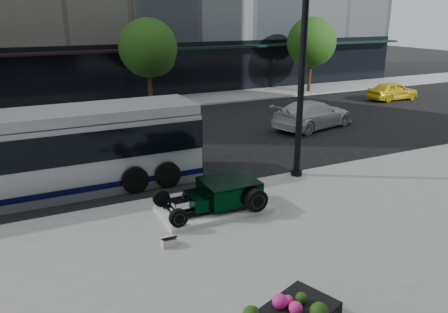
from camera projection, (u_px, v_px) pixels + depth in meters
name	position (u px, v px, depth m)	size (l,w,h in m)	color
ground	(220.00, 168.00, 18.01)	(120.00, 120.00, 0.00)	black
sidewalk_far	(133.00, 105.00, 29.96)	(70.00, 4.00, 0.12)	gray
street_trees	(150.00, 50.00, 28.48)	(29.80, 3.80, 5.70)	black
display_plinth	(213.00, 209.00, 13.77)	(3.40, 1.80, 0.15)	silver
hot_rod	(223.00, 192.00, 13.75)	(3.22, 2.00, 0.81)	black
info_plaque	(169.00, 241.00, 11.72)	(0.40, 0.30, 0.31)	silver
lamppost	(301.00, 81.00, 15.74)	(0.43, 0.43, 7.85)	black
transit_bus	(25.00, 155.00, 14.78)	(12.12, 2.88, 2.92)	#A9ADB3
white_sedan	(313.00, 114.00, 24.08)	(2.11, 5.20, 1.51)	silver
yellow_taxi	(393.00, 91.00, 31.79)	(1.57, 3.90, 1.33)	yellow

